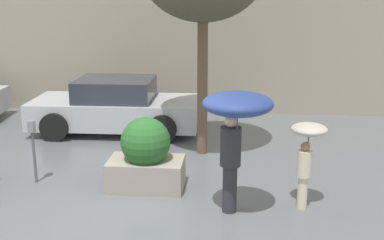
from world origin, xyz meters
TOP-DOWN VIEW (x-y plane):
  - ground_plane at (0.00, 0.00)m, footprint 40.00×40.00m
  - building_facade at (0.00, 6.50)m, footprint 18.00×0.30m
  - planter_box at (0.09, 0.85)m, footprint 1.30×0.86m
  - person_adult at (1.63, -0.05)m, footprint 1.05×1.05m
  - person_child at (2.74, 0.32)m, footprint 0.57×0.57m
  - parked_car_near at (-1.29, 4.25)m, footprint 4.07×2.01m
  - parking_meter at (-1.95, 0.91)m, footprint 0.14×0.14m

SIDE VIEW (x-z plane):
  - ground_plane at x=0.00m, z-range 0.00..0.00m
  - planter_box at x=0.09m, z-range -0.06..1.22m
  - parked_car_near at x=-1.29m, z-range -0.05..1.26m
  - parking_meter at x=-1.95m, z-range 0.26..1.41m
  - person_child at x=2.74m, z-range 0.33..1.71m
  - person_adult at x=1.63m, z-range 0.59..2.53m
  - building_facade at x=0.00m, z-range 0.00..6.00m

